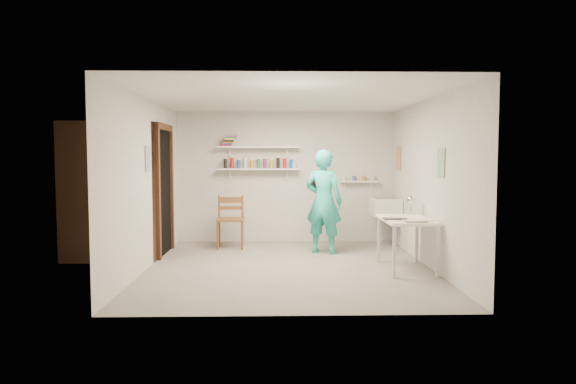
{
  "coord_description": "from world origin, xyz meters",
  "views": [
    {
      "loc": [
        -0.18,
        -7.25,
        1.58
      ],
      "look_at": [
        0.0,
        0.4,
        1.05
      ],
      "focal_mm": 32.0,
      "sensor_mm": 36.0,
      "label": 1
    }
  ],
  "objects_px": {
    "belfast_sink": "(385,206)",
    "wooden_chair": "(230,219)",
    "work_table": "(406,244)",
    "desk_lamp": "(411,200)",
    "man": "(324,202)",
    "wall_clock": "(317,184)"
  },
  "relations": [
    {
      "from": "work_table",
      "to": "man",
      "type": "bearing_deg",
      "value": 129.71
    },
    {
      "from": "man",
      "to": "wall_clock",
      "type": "distance_m",
      "value": 0.36
    },
    {
      "from": "wall_clock",
      "to": "wooden_chair",
      "type": "distance_m",
      "value": 1.62
    },
    {
      "from": "desk_lamp",
      "to": "belfast_sink",
      "type": "bearing_deg",
      "value": 92.67
    },
    {
      "from": "belfast_sink",
      "to": "man",
      "type": "height_order",
      "value": "man"
    },
    {
      "from": "belfast_sink",
      "to": "man",
      "type": "distance_m",
      "value": 1.33
    },
    {
      "from": "man",
      "to": "work_table",
      "type": "height_order",
      "value": "man"
    },
    {
      "from": "belfast_sink",
      "to": "wall_clock",
      "type": "relative_size",
      "value": 1.97
    },
    {
      "from": "belfast_sink",
      "to": "desk_lamp",
      "type": "height_order",
      "value": "desk_lamp"
    },
    {
      "from": "man",
      "to": "work_table",
      "type": "xyz_separation_m",
      "value": [
        1.04,
        -1.26,
        -0.49
      ]
    },
    {
      "from": "wooden_chair",
      "to": "work_table",
      "type": "relative_size",
      "value": 0.93
    },
    {
      "from": "belfast_sink",
      "to": "work_table",
      "type": "height_order",
      "value": "belfast_sink"
    },
    {
      "from": "wall_clock",
      "to": "wooden_chair",
      "type": "relative_size",
      "value": 0.3
    },
    {
      "from": "man",
      "to": "wall_clock",
      "type": "bearing_deg",
      "value": -40.36
    },
    {
      "from": "man",
      "to": "desk_lamp",
      "type": "xyz_separation_m",
      "value": [
        1.22,
        -0.82,
        0.09
      ]
    },
    {
      "from": "wooden_chair",
      "to": "work_table",
      "type": "distance_m",
      "value": 3.12
    },
    {
      "from": "wall_clock",
      "to": "work_table",
      "type": "xyz_separation_m",
      "value": [
        1.14,
        -1.46,
        -0.77
      ]
    },
    {
      "from": "work_table",
      "to": "desk_lamp",
      "type": "relative_size",
      "value": 8.0
    },
    {
      "from": "man",
      "to": "work_table",
      "type": "distance_m",
      "value": 1.7
    },
    {
      "from": "belfast_sink",
      "to": "wooden_chair",
      "type": "relative_size",
      "value": 0.6
    },
    {
      "from": "work_table",
      "to": "desk_lamp",
      "type": "xyz_separation_m",
      "value": [
        0.18,
        0.43,
        0.58
      ]
    },
    {
      "from": "wall_clock",
      "to": "work_table",
      "type": "height_order",
      "value": "wall_clock"
    }
  ]
}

